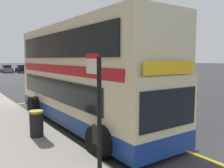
% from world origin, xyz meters
% --- Properties ---
extents(ground_plane, '(260.00, 260.00, 0.00)m').
position_xyz_m(ground_plane, '(0.00, 32.00, 0.00)').
color(ground_plane, '#333335').
extents(double_decker_bus, '(3.18, 10.28, 4.40)m').
position_xyz_m(double_decker_bus, '(-2.46, 7.54, 2.06)').
color(double_decker_bus, beige).
rests_on(double_decker_bus, ground).
extents(bus_bay_markings, '(2.86, 13.69, 0.01)m').
position_xyz_m(bus_bay_markings, '(-2.57, 7.34, 0.01)').
color(bus_bay_markings, gold).
rests_on(bus_bay_markings, ground).
extents(bus_stop_sign, '(0.09, 0.51, 2.92)m').
position_xyz_m(bus_stop_sign, '(-4.98, 2.02, 1.83)').
color(bus_stop_sign, black).
rests_on(bus_stop_sign, pavement_near).
extents(parked_car_grey_across, '(2.09, 4.20, 1.62)m').
position_xyz_m(parked_car_grey_across, '(2.54, 51.54, 0.80)').
color(parked_car_grey_across, slate).
rests_on(parked_car_grey_across, ground).
extents(parked_car_silver_behind, '(2.09, 4.20, 1.62)m').
position_xyz_m(parked_car_silver_behind, '(4.70, 20.26, 0.80)').
color(parked_car_silver_behind, '#B2B5BA').
rests_on(parked_car_silver_behind, ground).
extents(parked_car_black_ahead, '(2.09, 4.20, 1.62)m').
position_xyz_m(parked_car_black_ahead, '(5.05, 49.23, 0.80)').
color(parked_car_black_ahead, black).
rests_on(parked_car_black_ahead, ground).
extents(litter_bin, '(0.51, 0.51, 0.95)m').
position_xyz_m(litter_bin, '(-4.86, 6.54, 0.62)').
color(litter_bin, black).
rests_on(litter_bin, pavement_near).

